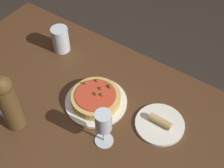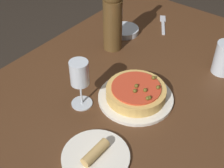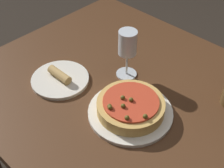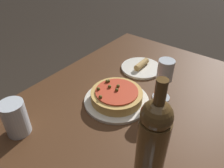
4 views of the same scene
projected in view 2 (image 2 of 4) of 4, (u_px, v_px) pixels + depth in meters
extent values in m
cube|color=#4C2D19|center=(130.00, 84.00, 1.17)|extent=(1.34, 0.87, 0.03)
cylinder|color=#4C2D19|center=(136.00, 53.00, 1.94)|extent=(0.06, 0.06, 0.68)
cylinder|color=white|center=(136.00, 98.00, 1.07)|extent=(0.26, 0.26, 0.01)
cylinder|color=tan|center=(136.00, 92.00, 1.06)|extent=(0.20, 0.20, 0.04)
cylinder|color=red|center=(136.00, 88.00, 1.04)|extent=(0.17, 0.17, 0.01)
sphere|color=brown|center=(148.00, 98.00, 0.99)|extent=(0.01, 0.01, 0.01)
sphere|color=brown|center=(135.00, 91.00, 1.02)|extent=(0.01, 0.01, 0.01)
sphere|color=brown|center=(149.00, 98.00, 0.99)|extent=(0.01, 0.01, 0.01)
sphere|color=brown|center=(136.00, 86.00, 1.04)|extent=(0.01, 0.01, 0.01)
sphere|color=brown|center=(153.00, 78.00, 1.07)|extent=(0.01, 0.01, 0.01)
sphere|color=brown|center=(145.00, 90.00, 1.02)|extent=(0.01, 0.01, 0.01)
sphere|color=brown|center=(158.00, 87.00, 1.03)|extent=(0.01, 0.01, 0.01)
sphere|color=brown|center=(136.00, 86.00, 1.04)|extent=(0.01, 0.01, 0.01)
cylinder|color=silver|center=(82.00, 103.00, 1.06)|extent=(0.07, 0.07, 0.00)
cylinder|color=silver|center=(81.00, 93.00, 1.03)|extent=(0.01, 0.01, 0.09)
cylinder|color=silver|center=(79.00, 73.00, 0.97)|extent=(0.06, 0.06, 0.08)
cylinder|color=brown|center=(113.00, 25.00, 1.25)|extent=(0.08, 0.08, 0.21)
cylinder|color=silver|center=(125.00, 31.00, 1.40)|extent=(0.13, 0.13, 0.02)
cube|color=silver|center=(163.00, 28.00, 1.44)|extent=(0.11, 0.08, 0.00)
cube|color=silver|center=(163.00, 19.00, 1.50)|extent=(0.06, 0.05, 0.00)
cylinder|color=white|center=(96.00, 157.00, 0.89)|extent=(0.20, 0.20, 0.01)
cylinder|color=tan|center=(95.00, 152.00, 0.87)|extent=(0.09, 0.03, 0.03)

